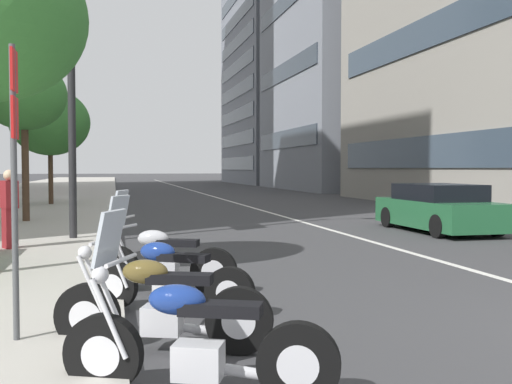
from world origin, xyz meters
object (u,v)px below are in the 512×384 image
motorcycle_under_tarp (193,343)px  motorcycle_far_end_row (167,279)px  street_tree_mid_sidewalk (50,122)px  pedestrian_on_plaza (10,209)px  motorcycle_second_in_row (160,309)px  street_lamp_with_banners (84,29)px  motorcycle_nearest_camera (162,262)px  car_approaching_light (439,209)px  street_tree_far_plaza (24,95)px  parking_sign_by_curb (14,156)px

motorcycle_under_tarp → motorcycle_far_end_row: motorcycle_under_tarp is taller
street_tree_mid_sidewalk → pedestrian_on_plaza: (-15.94, -0.76, -2.97)m
motorcycle_second_in_row → street_tree_mid_sidewalk: size_ratio=0.39×
street_lamp_with_banners → pedestrian_on_plaza: bearing=138.0°
motorcycle_nearest_camera → pedestrian_on_plaza: (4.51, 2.79, 0.52)m
car_approaching_light → street_tree_far_plaza: 13.08m
motorcycle_under_tarp → parking_sign_by_curb: bearing=-22.0°
pedestrian_on_plaza → car_approaching_light: bearing=-15.9°
pedestrian_on_plaza → motorcycle_second_in_row: bearing=-97.3°
motorcycle_under_tarp → pedestrian_on_plaza: 8.99m
car_approaching_light → parking_sign_by_curb: size_ratio=1.57×
street_tree_far_plaza → street_tree_mid_sidewalk: 9.23m
motorcycle_second_in_row → motorcycle_nearest_camera: size_ratio=1.04×
motorcycle_far_end_row → pedestrian_on_plaza: bearing=-35.3°
parking_sign_by_curb → pedestrian_on_plaza: bearing=9.6°
motorcycle_nearest_camera → motorcycle_second_in_row: bearing=106.6°
motorcycle_under_tarp → car_approaching_light: motorcycle_under_tarp is taller
motorcycle_under_tarp → motorcycle_nearest_camera: (4.04, -0.08, 0.01)m
street_tree_far_plaza → car_approaching_light: bearing=-111.4°
motorcycle_under_tarp → motorcycle_nearest_camera: bearing=-68.5°
parking_sign_by_curb → street_lamp_with_banners: (8.66, -0.26, 3.18)m
motorcycle_second_in_row → car_approaching_light: car_approaching_light is taller
car_approaching_light → street_tree_far_plaza: (4.60, 11.76, 3.44)m
street_tree_far_plaza → pedestrian_on_plaza: street_tree_far_plaza is taller
motorcycle_second_in_row → motorcycle_far_end_row: 1.55m
motorcycle_far_end_row → parking_sign_by_curb: (-1.32, 1.56, 1.49)m
motorcycle_far_end_row → street_tree_far_plaza: size_ratio=0.39×
motorcycle_far_end_row → street_tree_far_plaza: 13.40m
motorcycle_nearest_camera → parking_sign_by_curb: bearing=79.4°
motorcycle_second_in_row → street_tree_mid_sidewalk: 23.70m
motorcycle_far_end_row → motorcycle_under_tarp: bearing=118.2°
motorcycle_nearest_camera → street_tree_mid_sidewalk: bearing=-58.7°
motorcycle_far_end_row → street_lamp_with_banners: size_ratio=0.24×
street_lamp_with_banners → motorcycle_under_tarp: bearing=-172.9°
motorcycle_second_in_row → motorcycle_nearest_camera: motorcycle_nearest_camera is taller
motorcycle_nearest_camera → street_lamp_with_banners: 7.80m
motorcycle_far_end_row → parking_sign_by_curb: parking_sign_by_curb is taller
motorcycle_nearest_camera → street_tree_far_plaza: bearing=-51.7°
motorcycle_under_tarp → street_tree_mid_sidewalk: street_tree_mid_sidewalk is taller
motorcycle_far_end_row → pedestrian_on_plaza: size_ratio=1.20×
motorcycle_under_tarp → street_lamp_with_banners: (10.16, 1.26, 4.67)m
street_tree_mid_sidewalk → motorcycle_far_end_row: bearing=-170.8°
parking_sign_by_curb → street_tree_far_plaza: bearing=7.4°
motorcycle_second_in_row → street_tree_mid_sidewalk: (23.21, 3.31, 3.52)m
motorcycle_under_tarp → car_approaching_light: bearing=-105.9°
parking_sign_by_curb → street_tree_mid_sidewalk: (22.99, 1.95, 2.02)m
motorcycle_second_in_row → motorcycle_nearest_camera: bearing=-74.8°
motorcycle_far_end_row → pedestrian_on_plaza: 6.38m
street_lamp_with_banners → pedestrian_on_plaza: size_ratio=5.06×
parking_sign_by_curb → street_lamp_with_banners: 9.23m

